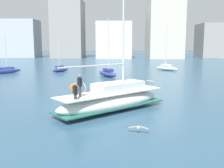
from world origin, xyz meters
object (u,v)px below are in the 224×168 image
at_px(main_sailboat, 112,99).
at_px(seagull, 138,128).
at_px(moored_sloop_near, 5,70).
at_px(moored_sloop_far, 107,73).
at_px(moored_catamaran, 167,68).
at_px(moored_cutter_left, 60,69).

xyz_separation_m(main_sailboat, seagull, (1.63, -5.23, -0.56)).
xyz_separation_m(moored_sloop_near, moored_sloop_far, (18.71, -4.94, 0.03)).
xyz_separation_m(moored_sloop_near, seagull, (21.50, -31.72, -0.24)).
height_order(main_sailboat, moored_sloop_far, main_sailboat).
height_order(main_sailboat, moored_catamaran, main_sailboat).
bearing_deg(main_sailboat, seagull, -72.73).
bearing_deg(moored_sloop_near, main_sailboat, -53.12).
height_order(moored_sloop_near, moored_sloop_far, moored_sloop_far).
bearing_deg(moored_catamaran, moored_sloop_near, -170.45).
bearing_deg(moored_sloop_near, seagull, -55.87).
bearing_deg(main_sailboat, moored_sloop_far, 93.09).
xyz_separation_m(moored_sloop_near, moored_cutter_left, (9.50, 2.42, -0.08)).
bearing_deg(moored_catamaran, moored_cutter_left, -172.68).
bearing_deg(moored_catamaran, seagull, -103.10).
relative_size(moored_catamaran, moored_cutter_left, 1.27).
bearing_deg(seagull, moored_sloop_far, 95.95).
height_order(moored_sloop_far, moored_cutter_left, moored_sloop_far).
height_order(moored_sloop_far, seagull, moored_sloop_far).
bearing_deg(main_sailboat, moored_sloop_near, 126.88).
distance_m(moored_catamaran, seagull, 37.76).
relative_size(moored_sloop_near, moored_catamaran, 0.80).
xyz_separation_m(moored_sloop_far, seagull, (2.79, -26.78, -0.27)).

